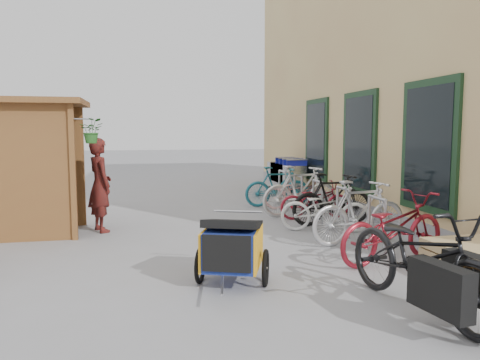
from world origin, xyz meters
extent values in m
plane|color=gray|center=(0.00, 0.00, 0.00)|extent=(80.00, 80.00, 0.00)
cube|color=#D2BC79|center=(6.50, 4.50, 3.50)|extent=(6.00, 13.00, 7.00)
cube|color=gray|center=(3.58, 4.50, 0.15)|extent=(0.18, 13.00, 0.30)
cube|color=black|center=(3.47, 0.50, 1.60)|extent=(0.06, 1.50, 2.20)
cube|color=black|center=(3.44, 0.50, 1.60)|extent=(0.02, 1.25, 1.95)
cube|color=black|center=(3.47, 3.00, 1.60)|extent=(0.06, 1.50, 2.20)
cube|color=black|center=(3.44, 3.00, 1.60)|extent=(0.02, 1.25, 1.95)
cube|color=black|center=(3.47, 5.50, 1.60)|extent=(0.06, 1.50, 2.20)
cube|color=black|center=(3.44, 5.50, 1.60)|extent=(0.02, 1.25, 1.95)
cube|color=brown|center=(-2.30, 1.85, 1.15)|extent=(0.09, 0.09, 2.30)
cube|color=brown|center=(-2.30, 3.15, 1.15)|extent=(0.09, 0.09, 2.30)
cube|color=brown|center=(-3.20, 1.88, 1.15)|extent=(1.80, 0.05, 2.30)
cube|color=brown|center=(-3.20, 3.12, 1.15)|extent=(1.80, 0.05, 2.30)
cube|color=brown|center=(-3.20, 2.50, 2.35)|extent=(2.15, 1.65, 0.10)
cube|color=brown|center=(-3.40, 2.50, 0.90)|extent=(1.30, 1.15, 0.04)
cube|color=brown|center=(-3.40, 2.50, 1.50)|extent=(1.30, 1.15, 0.04)
cylinder|color=#A5A8AD|center=(-2.12, 1.85, 2.05)|extent=(0.36, 0.02, 0.02)
imported|color=#245B1F|center=(-1.97, 1.85, 1.85)|extent=(0.38, 0.33, 0.42)
cylinder|color=#A5A8AD|center=(2.30, -0.25, 0.42)|extent=(0.05, 0.05, 0.84)
cylinder|color=#A5A8AD|center=(2.30, 0.25, 0.42)|extent=(0.05, 0.05, 0.84)
cylinder|color=#A5A8AD|center=(2.30, 0.00, 0.84)|extent=(0.05, 0.50, 0.05)
cylinder|color=#A5A8AD|center=(2.30, 0.95, 0.42)|extent=(0.05, 0.05, 0.84)
cylinder|color=#A5A8AD|center=(2.30, 1.45, 0.42)|extent=(0.05, 0.05, 0.84)
cylinder|color=#A5A8AD|center=(2.30, 1.20, 0.84)|extent=(0.05, 0.50, 0.05)
cylinder|color=#A5A8AD|center=(2.30, 2.15, 0.42)|extent=(0.05, 0.05, 0.84)
cylinder|color=#A5A8AD|center=(2.30, 2.65, 0.42)|extent=(0.05, 0.05, 0.84)
cylinder|color=#A5A8AD|center=(2.30, 2.40, 0.84)|extent=(0.05, 0.50, 0.05)
cylinder|color=#A5A8AD|center=(2.30, 3.35, 0.42)|extent=(0.05, 0.05, 0.84)
cylinder|color=#A5A8AD|center=(2.30, 3.85, 0.42)|extent=(0.05, 0.05, 0.84)
cylinder|color=#A5A8AD|center=(2.30, 3.60, 0.84)|extent=(0.05, 0.50, 0.05)
cylinder|color=#A5A8AD|center=(2.30, 4.55, 0.42)|extent=(0.05, 0.05, 0.84)
cylinder|color=#A5A8AD|center=(2.30, 5.05, 0.42)|extent=(0.05, 0.05, 0.84)
cylinder|color=#A5A8AD|center=(2.30, 4.80, 0.84)|extent=(0.05, 0.50, 0.05)
cube|color=silver|center=(3.00, 6.16, 0.63)|extent=(0.58, 0.89, 0.54)
cube|color=#181F9E|center=(3.00, 5.71, 0.99)|extent=(0.58, 0.04, 0.19)
cylinder|color=silver|center=(3.00, 5.68, 1.07)|extent=(0.61, 0.04, 0.04)
cylinder|color=black|center=(2.77, 5.79, 0.06)|extent=(0.04, 0.13, 0.13)
cube|color=silver|center=(3.00, 6.52, 0.63)|extent=(0.58, 0.89, 0.54)
cube|color=#181F9E|center=(3.00, 6.07, 0.99)|extent=(0.58, 0.04, 0.19)
cylinder|color=silver|center=(3.00, 6.04, 1.07)|extent=(0.61, 0.04, 0.04)
cylinder|color=black|center=(2.77, 6.16, 0.06)|extent=(0.04, 0.13, 0.13)
cube|color=silver|center=(3.00, 6.89, 0.63)|extent=(0.58, 0.89, 0.54)
cube|color=#181F9E|center=(3.00, 6.44, 0.99)|extent=(0.58, 0.04, 0.19)
cylinder|color=silver|center=(3.00, 6.41, 1.07)|extent=(0.61, 0.04, 0.04)
cylinder|color=black|center=(2.77, 6.52, 0.06)|extent=(0.04, 0.13, 0.13)
cube|color=silver|center=(3.00, 7.26, 0.63)|extent=(0.58, 0.89, 0.54)
cube|color=#181F9E|center=(3.00, 6.81, 0.99)|extent=(0.58, 0.04, 0.19)
cylinder|color=silver|center=(3.00, 6.78, 1.07)|extent=(0.61, 0.04, 0.04)
cylinder|color=black|center=(2.77, 6.89, 0.06)|extent=(0.04, 0.13, 0.13)
cube|color=navy|center=(-0.13, -0.97, 0.45)|extent=(0.83, 0.94, 0.46)
cube|color=orange|center=(-0.42, -0.86, 0.45)|extent=(0.31, 0.74, 0.46)
cube|color=orange|center=(0.17, -1.08, 0.45)|extent=(0.31, 0.74, 0.46)
cube|color=black|center=(-0.27, -1.35, 0.48)|extent=(0.53, 0.22, 0.42)
cube|color=black|center=(-0.11, -0.93, 0.73)|extent=(0.87, 0.93, 0.22)
torus|color=black|center=(-0.50, -0.83, 0.21)|extent=(0.21, 0.44, 0.46)
torus|color=black|center=(0.25, -1.11, 0.21)|extent=(0.21, 0.44, 0.46)
cylinder|color=#B7B7BC|center=(-0.36, -1.60, 0.21)|extent=(0.26, 0.64, 0.03)
cylinder|color=#B7B7BC|center=(0.03, -0.57, 0.81)|extent=(0.60, 0.25, 0.03)
imported|color=black|center=(1.56, -2.23, 0.57)|extent=(1.06, 2.25, 1.14)
cube|color=black|center=(1.40, -2.81, 0.45)|extent=(0.27, 0.67, 0.45)
cube|color=black|center=(1.88, -2.64, 0.45)|extent=(0.27, 0.67, 0.45)
cube|color=orange|center=(1.64, -2.73, 0.50)|extent=(0.14, 0.20, 0.12)
imported|color=maroon|center=(-1.92, 2.47, 0.86)|extent=(0.63, 0.74, 1.73)
imported|color=maroon|center=(2.26, -0.54, 0.50)|extent=(2.01, 1.16, 1.00)
imported|color=silver|center=(2.29, 0.55, 0.53)|extent=(1.82, 0.76, 1.06)
imported|color=silver|center=(2.12, 1.58, 0.43)|extent=(1.72, 1.07, 0.85)
imported|color=black|center=(2.50, 2.11, 0.52)|extent=(1.76, 0.64, 1.03)
imported|color=maroon|center=(2.40, 2.78, 0.40)|extent=(1.54, 0.58, 0.80)
imported|color=silver|center=(2.23, 3.23, 0.55)|extent=(1.90, 0.86, 1.10)
imported|color=#D58E8A|center=(2.41, 3.97, 0.41)|extent=(1.64, 1.02, 0.82)
imported|color=#1F697C|center=(2.10, 4.54, 0.49)|extent=(1.64, 0.47, 0.98)
camera|label=1|loc=(-1.21, -6.39, 1.85)|focal=35.00mm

